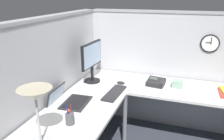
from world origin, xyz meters
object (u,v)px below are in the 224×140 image
office_phone (156,83)px  tissue_box (178,84)px  pen_cup (70,118)px  laptop (67,100)px  computer_mouse (121,83)px  desk_lamp_dome (36,99)px  keyboard (114,93)px  wall_clock (210,43)px  monitor (92,59)px

office_phone → tissue_box: size_ratio=1.91×
pen_cup → office_phone: pen_cup is taller
laptop → pen_cup: 0.42m
laptop → computer_mouse: size_ratio=3.87×
computer_mouse → desk_lamp_dome: bearing=170.0°
keyboard → wall_clock: wall_clock is taller
pen_cup → wall_clock: (1.45, -1.13, 0.43)m
keyboard → desk_lamp_dome: (-1.00, 0.24, 0.35)m
computer_mouse → wall_clock: size_ratio=0.47×
tissue_box → computer_mouse: bearing=100.2°
computer_mouse → office_phone: bearing=-77.1°
computer_mouse → desk_lamp_dome: size_ratio=0.23×
pen_cup → laptop: bearing=32.4°
computer_mouse → pen_cup: (-1.00, 0.15, 0.04)m
monitor → keyboard: bearing=-125.1°
monitor → desk_lamp_dome: monitor is taller
keyboard → desk_lamp_dome: 1.09m
monitor → wall_clock: wall_clock is taller
laptop → desk_lamp_dome: size_ratio=0.90×
keyboard → computer_mouse: computer_mouse is taller
keyboard → office_phone: size_ratio=1.88×
monitor → laptop: (-0.61, 0.02, -0.27)m
laptop → office_phone: laptop is taller
monitor → keyboard: size_ratio=1.16×
desk_lamp_dome → office_phone: desk_lamp_dome is taller
keyboard → pen_cup: bearing=169.8°
computer_mouse → tissue_box: 0.68m
computer_mouse → pen_cup: 1.01m
laptop → computer_mouse: laptop is taller
desk_lamp_dome → computer_mouse: bearing=-10.0°
pen_cup → office_phone: size_ratio=0.79×
monitor → wall_clock: bearing=-69.9°
desk_lamp_dome → tissue_box: 1.71m
laptop → wall_clock: (1.10, -1.36, 0.46)m
tissue_box → wall_clock: (0.34, -0.32, 0.44)m
monitor → laptop: size_ratio=1.24×
desk_lamp_dome → office_phone: 1.58m
pen_cup → wall_clock: wall_clock is taller
laptop → desk_lamp_dome: bearing=-167.3°
laptop → pen_cup: size_ratio=2.23×
laptop → pen_cup: (-0.35, -0.23, 0.03)m
tissue_box → keyboard: bearing=122.8°
pen_cup → keyboard: bearing=-13.6°
pen_cup → wall_clock: bearing=-38.0°
keyboard → wall_clock: bearing=-48.6°
desk_lamp_dome → wall_clock: wall_clock is taller
computer_mouse → pen_cup: bearing=171.3°
desk_lamp_dome → wall_clock: (1.76, -1.21, 0.12)m
wall_clock → laptop: bearing=129.0°
desk_lamp_dome → pen_cup: (0.31, -0.08, -0.31)m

